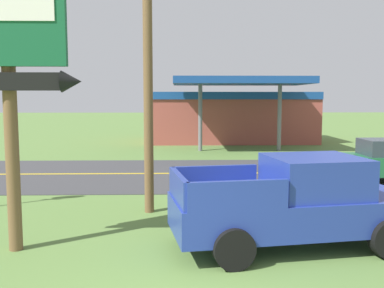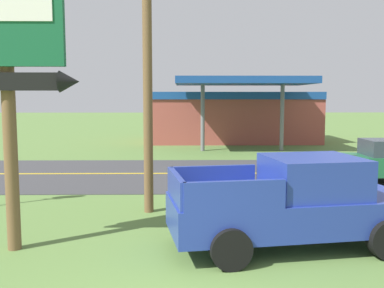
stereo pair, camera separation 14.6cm
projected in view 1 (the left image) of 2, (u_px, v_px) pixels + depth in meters
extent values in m
cube|color=#3D3D3F|center=(189.00, 174.00, 18.63)|extent=(140.00, 8.00, 0.02)
cube|color=gold|center=(189.00, 173.00, 18.63)|extent=(126.00, 0.20, 0.01)
cylinder|color=brown|center=(9.00, 91.00, 8.99)|extent=(0.28, 0.28, 6.70)
cube|color=#145633|center=(2.00, 0.00, 8.63)|extent=(2.47, 0.16, 2.57)
cube|color=black|center=(6.00, 81.00, 8.79)|extent=(2.23, 0.12, 0.36)
cone|color=black|center=(72.00, 82.00, 8.83)|extent=(0.40, 0.44, 0.44)
cylinder|color=brown|center=(148.00, 40.00, 11.93)|extent=(0.26, 0.26, 9.55)
cube|color=#A84C42|center=(229.00, 117.00, 32.53)|extent=(12.00, 6.00, 3.60)
cube|color=#19478C|center=(234.00, 96.00, 29.34)|extent=(12.00, 0.12, 0.50)
cube|color=#19478C|center=(240.00, 81.00, 26.31)|extent=(8.00, 5.00, 0.40)
cylinder|color=slate|center=(200.00, 116.00, 26.47)|extent=(0.24, 0.24, 4.20)
cylinder|color=slate|center=(279.00, 116.00, 26.60)|extent=(0.24, 0.24, 4.20)
cube|color=#233893|center=(294.00, 212.00, 9.44)|extent=(5.45, 2.76, 0.72)
cube|color=#233893|center=(314.00, 176.00, 9.44)|extent=(2.16, 2.08, 0.84)
cube|color=#28333D|center=(352.00, 175.00, 9.60)|extent=(0.36, 1.65, 0.71)
cube|color=#233893|center=(215.00, 178.00, 9.99)|extent=(1.94, 0.43, 0.56)
cube|color=#233893|center=(238.00, 195.00, 8.19)|extent=(1.94, 0.43, 0.56)
cube|color=#233893|center=(179.00, 188.00, 8.91)|extent=(0.42, 1.88, 0.56)
cylinder|color=black|center=(339.00, 213.00, 10.73)|extent=(0.83, 0.40, 0.80)
cylinder|color=black|center=(210.00, 220.00, 10.13)|extent=(0.83, 0.40, 0.80)
cylinder|color=black|center=(234.00, 249.00, 8.22)|extent=(0.83, 0.40, 0.80)
cylinder|color=black|center=(361.00, 178.00, 15.90)|extent=(0.64, 0.24, 0.64)
cylinder|color=black|center=(344.00, 170.00, 17.65)|extent=(0.64, 0.24, 0.64)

